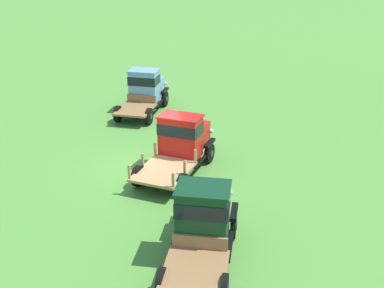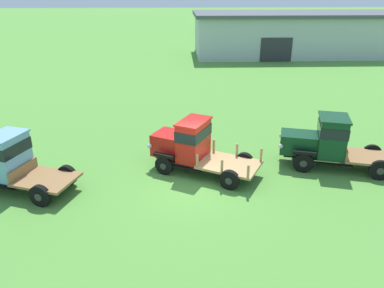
# 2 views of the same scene
# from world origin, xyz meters

# --- Properties ---
(ground_plane) EXTENTS (240.00, 240.00, 0.00)m
(ground_plane) POSITION_xyz_m (0.00, 0.00, 0.00)
(ground_plane) COLOR #518E38
(vintage_truck_foreground_near) EXTENTS (4.82, 3.02, 2.25)m
(vintage_truck_foreground_near) POSITION_xyz_m (-7.17, 0.03, 1.13)
(vintage_truck_foreground_near) COLOR black
(vintage_truck_foreground_near) RESTS_ON ground
(vintage_truck_second_in_line) EXTENTS (4.87, 3.65, 2.25)m
(vintage_truck_second_in_line) POSITION_xyz_m (-0.03, 1.29, 1.12)
(vintage_truck_second_in_line) COLOR black
(vintage_truck_second_in_line) RESTS_ON ground
(vintage_truck_midrow_center) EXTENTS (5.05, 2.82, 2.29)m
(vintage_truck_midrow_center) POSITION_xyz_m (5.77, 1.39, 1.17)
(vintage_truck_midrow_center) COLOR black
(vintage_truck_midrow_center) RESTS_ON ground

